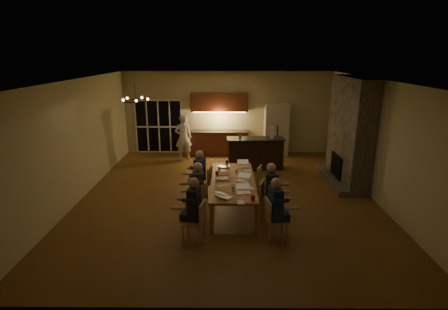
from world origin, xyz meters
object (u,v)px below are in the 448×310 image
at_px(chandelier, 135,101).
at_px(laptop_a, 225,192).
at_px(mug_back, 219,168).
at_px(person_left_near, 194,208).
at_px(chair_left_mid, 196,200).
at_px(plate_near, 249,189).
at_px(chair_right_near, 277,219).
at_px(can_silver, 233,189).
at_px(mug_front, 233,186).
at_px(redcup_mid, 217,173).
at_px(bar_blender, 272,132).
at_px(mug_mid, 236,171).
at_px(chair_right_far, 266,183).
at_px(standing_person, 183,138).
at_px(chair_right_mid, 270,199).
at_px(plate_left, 220,194).
at_px(plate_far, 248,171).
at_px(bar_island, 255,153).
at_px(can_cola, 227,162).
at_px(dining_table, 233,194).
at_px(person_right_mid, 270,190).
at_px(redcup_near, 253,198).
at_px(person_right_near, 275,209).
at_px(laptop_f, 243,163).
at_px(laptop_c, 222,175).
at_px(refrigerator, 276,130).
at_px(laptop_d, 243,177).
at_px(laptop_b, 244,188).
at_px(chair_left_far, 203,182).
at_px(person_left_far, 200,175).
at_px(person_left_mid, 198,190).
at_px(chair_left_near, 193,221).
at_px(bar_bottle, 240,135).

relative_size(chandelier, laptop_a, 1.96).
bearing_deg(mug_back, person_left_near, -101.59).
xyz_separation_m(chair_left_mid, plate_near, (1.28, -0.03, 0.31)).
height_order(chair_right_near, can_silver, chair_right_near).
bearing_deg(mug_front, redcup_mid, 114.46).
bearing_deg(bar_blender, mug_mid, -108.77).
relative_size(chair_right_far, standing_person, 0.52).
distance_m(redcup_mid, plate_near, 1.26).
distance_m(chair_right_mid, plate_left, 1.31).
xyz_separation_m(mug_mid, plate_far, (0.31, 0.12, -0.04)).
height_order(bar_island, laptop_a, bar_island).
height_order(can_silver, can_cola, same).
bearing_deg(dining_table, person_right_mid, -31.06).
xyz_separation_m(dining_table, redcup_near, (0.42, -1.26, 0.44)).
distance_m(person_right_near, laptop_f, 2.69).
distance_m(dining_table, redcup_near, 1.39).
distance_m(can_cola, plate_far, 0.87).
bearing_deg(mug_back, laptop_c, -83.63).
relative_size(refrigerator, chair_left_mid, 2.25).
bearing_deg(redcup_near, bar_island, 84.78).
height_order(redcup_near, bar_blender, bar_blender).
distance_m(refrigerator, can_silver, 5.93).
xyz_separation_m(can_silver, plate_near, (0.38, 0.14, -0.05)).
distance_m(laptop_d, can_cola, 1.47).
xyz_separation_m(dining_table, mug_front, (-0.01, -0.51, 0.43)).
xyz_separation_m(laptop_c, plate_left, (-0.02, -1.04, -0.10)).
xyz_separation_m(chair_right_near, chair_right_far, (0.01, 2.16, 0.00)).
bearing_deg(redcup_near, person_right_mid, 56.59).
height_order(mug_mid, plate_left, mug_mid).
bearing_deg(plate_near, chandelier, 166.19).
distance_m(laptop_f, mug_front, 1.62).
relative_size(person_right_near, plate_near, 5.42).
bearing_deg(laptop_b, laptop_d, 81.98).
distance_m(chair_right_near, chandelier, 4.31).
distance_m(laptop_c, plate_far, 0.91).
distance_m(chair_left_far, person_left_far, 0.27).
bearing_deg(person_left_far, bar_island, 159.05).
bearing_deg(dining_table, person_left_far, 147.49).
bearing_deg(person_left_far, dining_table, 69.35).
distance_m(chair_left_far, person_left_mid, 1.19).
height_order(can_silver, plate_far, can_silver).
distance_m(person_right_near, laptop_d, 1.62).
xyz_separation_m(dining_table, bar_island, (0.82, 3.20, 0.17)).
bearing_deg(chair_left_near, refrigerator, 168.73).
height_order(mug_mid, can_cola, can_cola).
height_order(person_left_mid, mug_front, person_left_mid).
height_order(chair_left_far, bar_bottle, bar_bottle).
height_order(bar_island, laptop_f, bar_island).
height_order(chair_left_far, can_cola, chair_left_far).
relative_size(plate_near, plate_far, 1.08).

